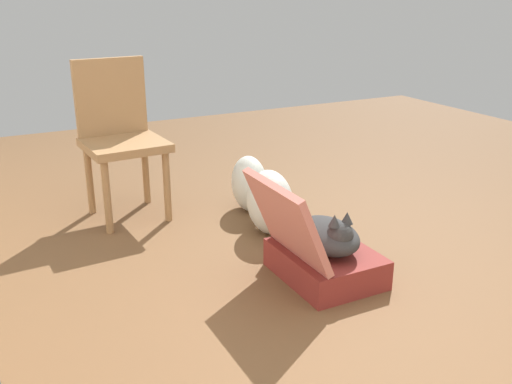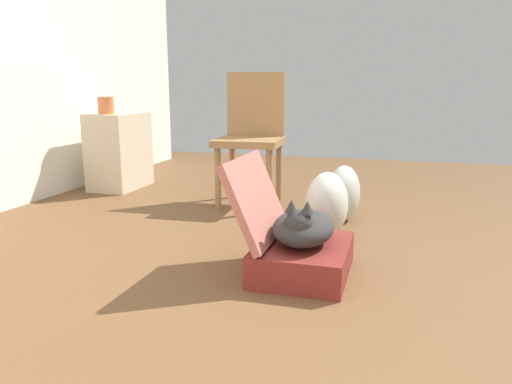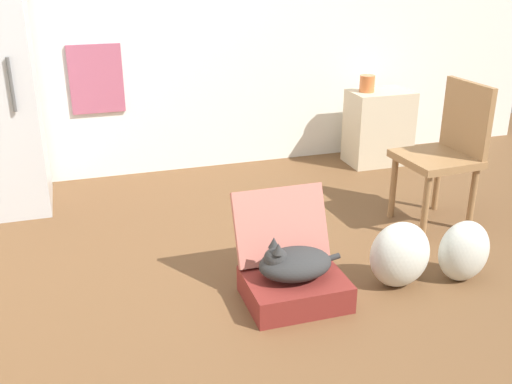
{
  "view_description": "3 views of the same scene",
  "coord_description": "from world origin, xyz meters",
  "px_view_note": "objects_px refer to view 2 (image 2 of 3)",
  "views": [
    {
      "loc": [
        -2.1,
        1.43,
        1.37
      ],
      "look_at": [
        0.34,
        0.18,
        0.39
      ],
      "focal_mm": 40.18,
      "sensor_mm": 36.0,
      "label": 1
    },
    {
      "loc": [
        -2.1,
        -0.45,
        0.86
      ],
      "look_at": [
        0.0,
        0.18,
        0.38
      ],
      "focal_mm": 33.98,
      "sensor_mm": 36.0,
      "label": 2
    },
    {
      "loc": [
        -1.0,
        -2.61,
        1.75
      ],
      "look_at": [
        -0.11,
        0.22,
        0.54
      ],
      "focal_mm": 41.77,
      "sensor_mm": 36.0,
      "label": 3
    }
  ],
  "objects_px": {
    "plastic_bag_white": "(327,205)",
    "plastic_bag_clear": "(344,193)",
    "side_table": "(119,151)",
    "suitcase_base": "(303,259)",
    "chair": "(252,133)",
    "vase_tall": "(106,105)",
    "cat": "(303,227)"
  },
  "relations": [
    {
      "from": "suitcase_base",
      "to": "side_table",
      "type": "distance_m",
      "value": 2.43
    },
    {
      "from": "cat",
      "to": "chair",
      "type": "distance_m",
      "value": 1.51
    },
    {
      "from": "plastic_bag_white",
      "to": "chair",
      "type": "relative_size",
      "value": 0.4
    },
    {
      "from": "side_table",
      "to": "vase_tall",
      "type": "relative_size",
      "value": 4.6
    },
    {
      "from": "suitcase_base",
      "to": "chair",
      "type": "distance_m",
      "value": 1.54
    },
    {
      "from": "suitcase_base",
      "to": "plastic_bag_white",
      "type": "height_order",
      "value": "plastic_bag_white"
    },
    {
      "from": "plastic_bag_white",
      "to": "plastic_bag_clear",
      "type": "relative_size",
      "value": 1.05
    },
    {
      "from": "cat",
      "to": "side_table",
      "type": "relative_size",
      "value": 0.74
    },
    {
      "from": "suitcase_base",
      "to": "side_table",
      "type": "relative_size",
      "value": 0.82
    },
    {
      "from": "plastic_bag_white",
      "to": "side_table",
      "type": "xyz_separation_m",
      "value": [
        0.89,
        1.91,
        0.13
      ]
    },
    {
      "from": "cat",
      "to": "vase_tall",
      "type": "distance_m",
      "value": 2.41
    },
    {
      "from": "cat",
      "to": "vase_tall",
      "type": "height_order",
      "value": "vase_tall"
    },
    {
      "from": "suitcase_base",
      "to": "plastic_bag_white",
      "type": "bearing_deg",
      "value": -1.61
    },
    {
      "from": "plastic_bag_white",
      "to": "cat",
      "type": "bearing_deg",
      "value": 178.38
    },
    {
      "from": "suitcase_base",
      "to": "cat",
      "type": "height_order",
      "value": "cat"
    },
    {
      "from": "plastic_bag_clear",
      "to": "plastic_bag_white",
      "type": "bearing_deg",
      "value": 171.61
    },
    {
      "from": "plastic_bag_clear",
      "to": "chair",
      "type": "bearing_deg",
      "value": 65.66
    },
    {
      "from": "plastic_bag_white",
      "to": "chair",
      "type": "distance_m",
      "value": 1.03
    },
    {
      "from": "vase_tall",
      "to": "plastic_bag_white",
      "type": "bearing_deg",
      "value": -111.38
    },
    {
      "from": "chair",
      "to": "suitcase_base",
      "type": "bearing_deg",
      "value": -67.08
    },
    {
      "from": "suitcase_base",
      "to": "chair",
      "type": "relative_size",
      "value": 0.54
    },
    {
      "from": "suitcase_base",
      "to": "side_table",
      "type": "height_order",
      "value": "side_table"
    },
    {
      "from": "suitcase_base",
      "to": "vase_tall",
      "type": "height_order",
      "value": "vase_tall"
    },
    {
      "from": "suitcase_base",
      "to": "side_table",
      "type": "xyz_separation_m",
      "value": [
        1.5,
        1.9,
        0.25
      ]
    },
    {
      "from": "plastic_bag_clear",
      "to": "chair",
      "type": "relative_size",
      "value": 0.38
    },
    {
      "from": "side_table",
      "to": "chair",
      "type": "height_order",
      "value": "chair"
    },
    {
      "from": "plastic_bag_white",
      "to": "side_table",
      "type": "bearing_deg",
      "value": 65.11
    },
    {
      "from": "suitcase_base",
      "to": "plastic_bag_clear",
      "type": "xyz_separation_m",
      "value": [
        0.99,
        -0.07,
        0.11
      ]
    },
    {
      "from": "suitcase_base",
      "to": "plastic_bag_white",
      "type": "distance_m",
      "value": 0.62
    },
    {
      "from": "suitcase_base",
      "to": "cat",
      "type": "xyz_separation_m",
      "value": [
        -0.01,
        0.0,
        0.16
      ]
    },
    {
      "from": "suitcase_base",
      "to": "side_table",
      "type": "bearing_deg",
      "value": 51.65
    },
    {
      "from": "plastic_bag_white",
      "to": "plastic_bag_clear",
      "type": "height_order",
      "value": "plastic_bag_white"
    }
  ]
}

